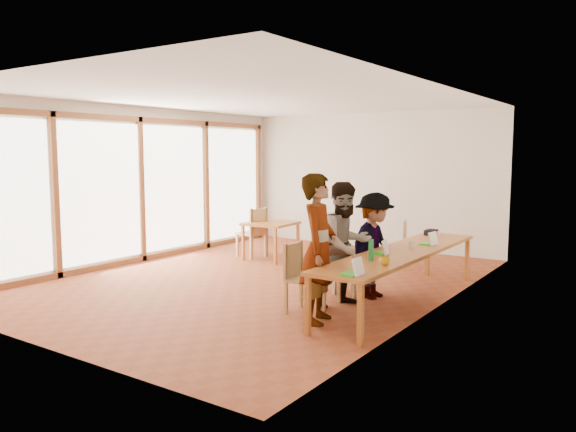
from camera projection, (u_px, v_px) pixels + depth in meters
name	position (u px, v px, depth m)	size (l,w,h in m)	color
ground	(263.00, 279.00, 9.40)	(8.00, 8.00, 0.00)	brown
wall_back	(370.00, 180.00, 12.52)	(6.00, 0.10, 3.00)	beige
wall_front	(37.00, 211.00, 5.95)	(6.00, 0.10, 3.00)	beige
wall_right	(441.00, 199.00, 7.56)	(0.10, 8.00, 3.00)	beige
window_wall	(141.00, 185.00, 10.89)	(0.10, 8.00, 3.00)	white
ceiling	(262.00, 96.00, 9.06)	(6.00, 8.00, 0.04)	white
communal_table	(402.00, 254.00, 7.86)	(0.80, 4.00, 0.75)	#BE722A
side_table	(271.00, 226.00, 11.10)	(0.90, 0.90, 0.75)	#BE722A
chair_near	(299.00, 270.00, 7.46)	(0.44, 0.44, 0.49)	tan
chair_mid	(331.00, 260.00, 8.19)	(0.47, 0.47, 0.49)	tan
chair_far	(329.00, 253.00, 8.67)	(0.53, 0.53, 0.50)	tan
chair_empty	(410.00, 240.00, 10.17)	(0.53, 0.53, 0.47)	tan
chair_spare	(255.00, 227.00, 11.33)	(0.54, 0.54, 0.54)	tan
person_near	(319.00, 248.00, 6.96)	(0.68, 0.45, 1.86)	gray
person_mid	(346.00, 244.00, 7.70)	(0.84, 0.65, 1.72)	gray
person_far	(374.00, 246.00, 8.15)	(1.00, 0.57, 1.54)	gray
laptop_near	(355.00, 270.00, 6.27)	(0.22, 0.25, 0.20)	green
laptop_mid	(382.00, 250.00, 7.56)	(0.24, 0.27, 0.20)	green
laptop_far	(430.00, 241.00, 8.33)	(0.23, 0.26, 0.20)	green
yellow_mug	(385.00, 261.00, 6.84)	(0.12, 0.12, 0.10)	#E3AB0E
green_bottle	(371.00, 250.00, 7.09)	(0.07, 0.07, 0.28)	#21763A
clear_glass	(411.00, 244.00, 8.14)	(0.07, 0.07, 0.09)	silver
condiment_cup	(438.00, 233.00, 9.39)	(0.08, 0.08, 0.06)	white
pink_phone	(422.00, 243.00, 8.44)	(0.05, 0.10, 0.01)	#EE559F
black_pouch	(431.00, 232.00, 9.35)	(0.16, 0.26, 0.09)	black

